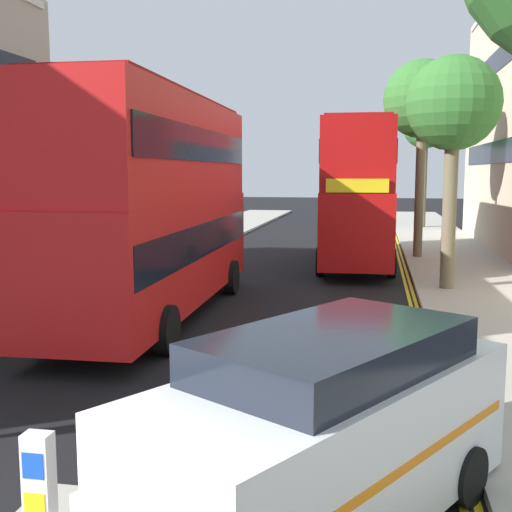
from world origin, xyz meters
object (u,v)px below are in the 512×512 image
Objects in this scene: double_decker_bus_away at (157,200)px; pedestrian_far at (446,255)px; keep_left_bollard at (40,492)px; double_decker_bus_oncoming at (357,189)px; taxi_minivan at (321,433)px.

double_decker_bus_away reaches higher than pedestrian_far.
pedestrian_far reaches higher than keep_left_bollard.
keep_left_bollard is at bearing -77.30° from double_decker_bus_away.
double_decker_bus_oncoming reaches higher than keep_left_bollard.
taxi_minivan reaches higher than pedestrian_far.
double_decker_bus_away is 10.69m from taxi_minivan.
taxi_minivan is 15.89m from pedestrian_far.
keep_left_bollard is 0.69× the size of pedestrian_far.
pedestrian_far is at bearing 39.20° from double_decker_bus_away.
pedestrian_far is (7.82, 6.38, -2.04)m from double_decker_bus_away.
double_decker_bus_oncoming is at bearing 90.67° from taxi_minivan.
pedestrian_far is at bearing 79.67° from taxi_minivan.
double_decker_bus_oncoming is (2.46, 20.76, 2.42)m from keep_left_bollard.
double_decker_bus_oncoming reaches higher than pedestrian_far.
double_decker_bus_away is (-2.28, 10.10, 2.42)m from keep_left_bollard.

